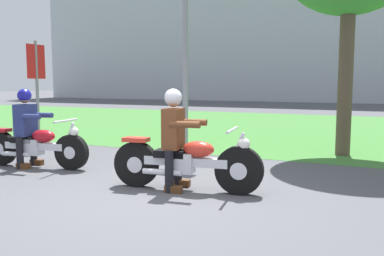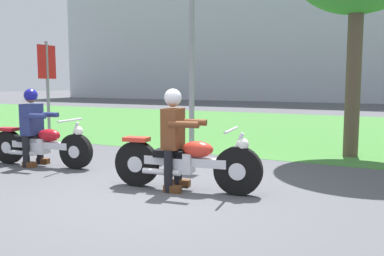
% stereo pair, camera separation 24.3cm
% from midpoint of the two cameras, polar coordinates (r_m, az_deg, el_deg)
% --- Properties ---
extents(ground, '(120.00, 120.00, 0.00)m').
position_cam_midpoint_polar(ground, '(5.47, -6.49, -9.47)').
color(ground, '#4C4C51').
extents(grass_verge, '(60.00, 12.00, 0.01)m').
position_cam_midpoint_polar(grass_verge, '(14.01, 13.62, 0.05)').
color(grass_verge, '#3D7533').
rests_on(grass_verge, ground).
extents(stadium_facade, '(58.86, 8.00, 15.11)m').
position_cam_midpoint_polar(stadium_facade, '(36.79, 22.89, 15.30)').
color(stadium_facade, '#B2B7C1').
rests_on(stadium_facade, ground).
extents(motorcycle_lead, '(2.14, 0.69, 0.88)m').
position_cam_midpoint_polar(motorcycle_lead, '(5.64, -2.05, -4.80)').
color(motorcycle_lead, black).
rests_on(motorcycle_lead, ground).
extents(rider_lead, '(0.59, 0.51, 1.41)m').
position_cam_midpoint_polar(rider_lead, '(5.63, -3.68, -0.45)').
color(rider_lead, black).
rests_on(rider_lead, ground).
extents(motorcycle_follow, '(2.07, 0.68, 0.86)m').
position_cam_midpoint_polar(motorcycle_follow, '(7.73, -21.88, -2.36)').
color(motorcycle_follow, black).
rests_on(motorcycle_follow, ground).
extents(rider_follow, '(0.59, 0.51, 1.38)m').
position_cam_midpoint_polar(rider_follow, '(7.79, -22.96, 0.82)').
color(rider_follow, black).
rests_on(rider_follow, ground).
extents(streetlight_pole, '(0.96, 0.20, 5.13)m').
position_cam_midpoint_polar(streetlight_pole, '(9.18, -1.01, 17.45)').
color(streetlight_pole, gray).
rests_on(streetlight_pole, ground).
extents(sign_banner, '(0.08, 0.60, 2.60)m').
position_cam_midpoint_polar(sign_banner, '(11.75, -21.46, 7.04)').
color(sign_banner, gray).
rests_on(sign_banner, ground).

